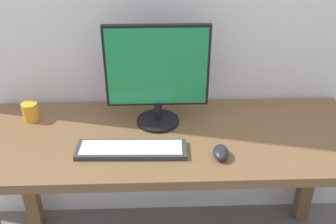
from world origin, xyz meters
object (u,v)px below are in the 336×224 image
Objects in this scene: keyboard_primary at (131,149)px; coffee_mug at (31,112)px; monitor at (157,74)px; desk at (172,156)px; mouse at (221,152)px.

keyboard_primary is 5.32× the size of coffee_mug.
monitor is 5.38× the size of coffee_mug.
desk is 17.15× the size of mouse.
monitor is (-0.06, 0.12, 0.36)m from desk.
monitor is 0.64m from coffee_mug.
keyboard_primary is (-0.18, -0.12, 0.13)m from desk.
desk is 0.25m from keyboard_primary.
mouse is 0.92m from coffee_mug.
coffee_mug reaches higher than desk.
coffee_mug is at bearing 163.99° from mouse.
keyboard_primary is 0.57m from coffee_mug.
keyboard_primary is at bearing -29.71° from coffee_mug.
coffee_mug reaches higher than keyboard_primary.
keyboard_primary reaches higher than desk.
keyboard_primary is at bearing -145.52° from desk.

